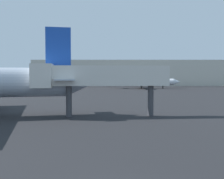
# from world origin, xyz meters

# --- Properties ---
(airplane_distant) EXTENTS (25.43, 19.27, 7.12)m
(airplane_distant) POSITION_xyz_m (10.96, 93.34, 2.36)
(airplane_distant) COLOR silver
(airplane_distant) RESTS_ON ground_plane
(jet_bridge) EXTENTS (16.42, 3.66, 6.32)m
(jet_bridge) POSITION_xyz_m (-2.37, 24.11, 4.77)
(jet_bridge) COLOR silver
(jet_bridge) RESTS_ON ground_plane
(terminal_building) EXTENTS (84.84, 23.83, 11.10)m
(terminal_building) POSITION_xyz_m (8.04, 125.14, 5.55)
(terminal_building) COLOR beige
(terminal_building) RESTS_ON ground_plane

